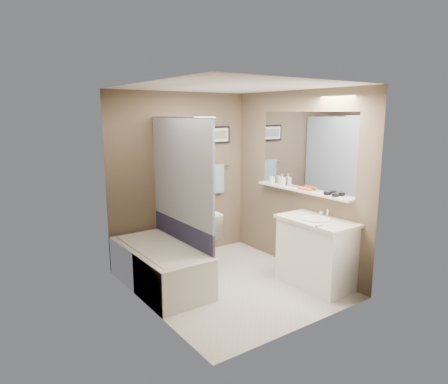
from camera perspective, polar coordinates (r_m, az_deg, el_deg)
ground at (r=5.13m, az=0.99°, el=-12.97°), size 2.50×2.50×0.00m
ceiling at (r=4.69m, az=1.09°, el=14.61°), size 2.20×2.50×0.04m
wall_back at (r=5.79m, az=-6.17°, el=2.18°), size 2.20×0.04×2.40m
wall_front at (r=3.87m, az=11.88°, el=-2.52°), size 2.20×0.04×2.40m
wall_left at (r=4.23m, az=-10.85°, el=-1.29°), size 0.04×2.50×2.40m
wall_right at (r=5.47m, az=10.22°, el=1.53°), size 0.04×2.50×2.40m
tile_surround at (r=4.72m, az=-13.41°, el=-2.59°), size 0.02×1.55×2.00m
curtain_rod at (r=4.89m, az=-6.31°, el=10.53°), size 0.02×1.55×0.02m
curtain_upper at (r=4.94m, az=-6.15°, el=2.97°), size 0.03×1.45×1.28m
curtain_lower at (r=5.12m, az=-5.96°, el=-6.15°), size 0.03×1.45×0.36m
mirror at (r=5.32m, az=11.60°, el=5.78°), size 0.02×1.60×1.00m
shelf at (r=5.35m, az=10.98°, el=0.20°), size 0.12×1.60×0.03m
towel_bar at (r=6.05m, az=-1.56°, el=3.58°), size 0.60×0.02×0.02m
towel at (r=6.06m, az=-1.44°, el=1.87°), size 0.34×0.05×0.44m
art_frame at (r=6.02m, az=-1.67°, el=8.13°), size 0.62×0.02×0.26m
art_mat at (r=6.00m, az=-1.60°, el=8.13°), size 0.56×0.00×0.20m
art_image at (r=6.00m, az=-1.58°, el=8.13°), size 0.50×0.00×0.13m
door at (r=4.32m, az=16.89°, el=-4.07°), size 0.80×0.02×2.00m
door_handle at (r=4.10m, az=13.46°, el=-4.68°), size 0.10×0.02×0.02m
bathtub at (r=5.04m, az=-9.15°, el=-10.51°), size 0.72×1.51×0.50m
tub_rim at (r=4.95m, az=-9.24°, el=-7.82°), size 0.56×1.36×0.02m
toilet at (r=5.64m, az=-4.00°, el=-6.37°), size 0.52×0.83×0.80m
vanity at (r=5.10m, az=12.98°, el=-8.58°), size 0.51×0.91×0.80m
countertop at (r=4.97m, az=13.11°, el=-4.04°), size 0.54×0.96×0.04m
sink_basin at (r=4.95m, az=13.05°, el=-3.75°), size 0.34×0.34×0.01m
faucet_spout at (r=5.09m, az=14.58°, el=-2.93°), size 0.02×0.02×0.10m
faucet_knob at (r=5.16m, az=13.72°, el=-2.94°), size 0.05×0.05×0.05m
candle_bowl_near at (r=4.98m, az=15.61°, el=-0.40°), size 0.09×0.09×0.04m
candle_bowl_far at (r=5.06m, az=14.51°, el=-0.17°), size 0.09×0.09×0.04m
hair_brush_front at (r=5.30m, az=11.47°, el=0.49°), size 0.06×0.22×0.04m
pink_comb at (r=5.49m, az=9.38°, el=0.75°), size 0.04×0.16×0.01m
glass_jar at (r=5.74m, az=6.92°, el=1.73°), size 0.08×0.08×0.10m
soap_bottle at (r=5.59m, az=8.30°, el=1.75°), size 0.07×0.08×0.16m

